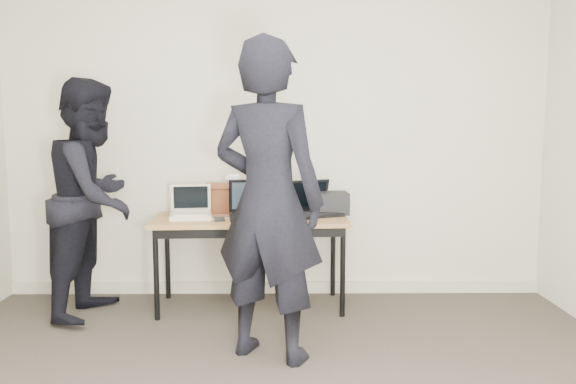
{
  "coord_description": "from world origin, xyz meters",
  "views": [
    {
      "loc": [
        0.06,
        -2.44,
        1.44
      ],
      "look_at": [
        0.1,
        1.6,
        0.95
      ],
      "focal_mm": 35.0,
      "sensor_mm": 36.0,
      "label": 1
    }
  ],
  "objects_px": {
    "laptop_beige": "(191,211)",
    "person_typist": "(268,201)",
    "leather_satchel": "(230,197)",
    "equipment_box": "(329,203)",
    "desk": "(250,225)",
    "person_observer": "(94,198)",
    "laptop_center": "(254,209)",
    "laptop_right": "(313,207)"
  },
  "relations": [
    {
      "from": "laptop_right",
      "to": "leather_satchel",
      "type": "distance_m",
      "value": 0.69
    },
    {
      "from": "laptop_right",
      "to": "person_observer",
      "type": "relative_size",
      "value": 0.27
    },
    {
      "from": "desk",
      "to": "laptop_center",
      "type": "height_order",
      "value": "laptop_center"
    },
    {
      "from": "laptop_beige",
      "to": "laptop_center",
      "type": "bearing_deg",
      "value": -9.17
    },
    {
      "from": "leather_satchel",
      "to": "person_observer",
      "type": "xyz_separation_m",
      "value": [
        -0.99,
        -0.34,
        0.04
      ]
    },
    {
      "from": "laptop_beige",
      "to": "person_typist",
      "type": "distance_m",
      "value": 1.15
    },
    {
      "from": "leather_satchel",
      "to": "laptop_center",
      "type": "bearing_deg",
      "value": -39.55
    },
    {
      "from": "desk",
      "to": "equipment_box",
      "type": "distance_m",
      "value": 0.67
    },
    {
      "from": "desk",
      "to": "laptop_right",
      "type": "distance_m",
      "value": 0.53
    },
    {
      "from": "laptop_center",
      "to": "laptop_right",
      "type": "height_order",
      "value": "laptop_center"
    },
    {
      "from": "person_typist",
      "to": "equipment_box",
      "type": "bearing_deg",
      "value": -88.09
    },
    {
      "from": "laptop_beige",
      "to": "equipment_box",
      "type": "height_order",
      "value": "laptop_beige"
    },
    {
      "from": "laptop_center",
      "to": "laptop_right",
      "type": "bearing_deg",
      "value": 10.34
    },
    {
      "from": "laptop_center",
      "to": "laptop_right",
      "type": "xyz_separation_m",
      "value": [
        0.47,
        0.15,
        -0.0
      ]
    },
    {
      "from": "equipment_box",
      "to": "leather_satchel",
      "type": "bearing_deg",
      "value": 177.48
    },
    {
      "from": "laptop_beige",
      "to": "leather_satchel",
      "type": "relative_size",
      "value": 0.92
    },
    {
      "from": "leather_satchel",
      "to": "person_observer",
      "type": "distance_m",
      "value": 1.05
    },
    {
      "from": "desk",
      "to": "laptop_beige",
      "type": "xyz_separation_m",
      "value": [
        -0.46,
        -0.0,
        0.11
      ]
    },
    {
      "from": "laptop_center",
      "to": "leather_satchel",
      "type": "height_order",
      "value": "laptop_center"
    },
    {
      "from": "person_observer",
      "to": "equipment_box",
      "type": "bearing_deg",
      "value": -72.37
    },
    {
      "from": "person_typist",
      "to": "person_observer",
      "type": "bearing_deg",
      "value": -7.81
    },
    {
      "from": "laptop_right",
      "to": "person_typist",
      "type": "distance_m",
      "value": 1.15
    },
    {
      "from": "desk",
      "to": "laptop_beige",
      "type": "distance_m",
      "value": 0.47
    },
    {
      "from": "person_typist",
      "to": "desk",
      "type": "bearing_deg",
      "value": -56.0
    },
    {
      "from": "desk",
      "to": "person_typist",
      "type": "relative_size",
      "value": 0.78
    },
    {
      "from": "laptop_center",
      "to": "person_typist",
      "type": "height_order",
      "value": "person_typist"
    },
    {
      "from": "leather_satchel",
      "to": "equipment_box",
      "type": "bearing_deg",
      "value": 6.81
    },
    {
      "from": "equipment_box",
      "to": "person_typist",
      "type": "relative_size",
      "value": 0.15
    },
    {
      "from": "laptop_beige",
      "to": "laptop_right",
      "type": "distance_m",
      "value": 0.97
    },
    {
      "from": "laptop_beige",
      "to": "laptop_right",
      "type": "xyz_separation_m",
      "value": [
        0.96,
        0.14,
        0.01
      ]
    },
    {
      "from": "laptop_beige",
      "to": "person_typist",
      "type": "xyz_separation_m",
      "value": [
        0.62,
        -0.94,
        0.21
      ]
    },
    {
      "from": "desk",
      "to": "person_observer",
      "type": "distance_m",
      "value": 1.2
    },
    {
      "from": "leather_satchel",
      "to": "equipment_box",
      "type": "distance_m",
      "value": 0.81
    },
    {
      "from": "equipment_box",
      "to": "person_typist",
      "type": "bearing_deg",
      "value": -112.31
    },
    {
      "from": "desk",
      "to": "person_observer",
      "type": "height_order",
      "value": "person_observer"
    },
    {
      "from": "laptop_center",
      "to": "person_typist",
      "type": "distance_m",
      "value": 0.96
    },
    {
      "from": "equipment_box",
      "to": "person_typist",
      "type": "height_order",
      "value": "person_typist"
    },
    {
      "from": "desk",
      "to": "person_typist",
      "type": "distance_m",
      "value": 1.01
    },
    {
      "from": "laptop_right",
      "to": "equipment_box",
      "type": "relative_size",
      "value": 1.61
    },
    {
      "from": "desk",
      "to": "laptop_right",
      "type": "height_order",
      "value": "laptop_right"
    },
    {
      "from": "laptop_beige",
      "to": "person_observer",
      "type": "relative_size",
      "value": 0.2
    },
    {
      "from": "equipment_box",
      "to": "person_observer",
      "type": "distance_m",
      "value": 1.83
    }
  ]
}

